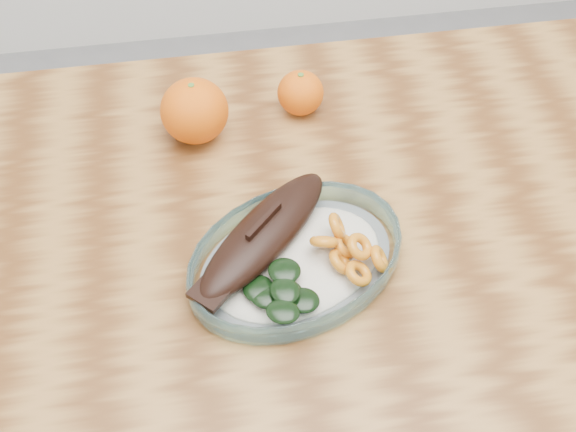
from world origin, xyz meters
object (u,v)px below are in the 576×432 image
at_px(orange_left, 194,111).
at_px(orange_right, 300,93).
at_px(plated_meal, 295,256).
at_px(dining_table, 363,297).

distance_m(orange_left, orange_right, 0.15).
xyz_separation_m(plated_meal, orange_left, (-0.09, 0.23, 0.03)).
relative_size(dining_table, plated_meal, 1.95).
height_order(plated_meal, orange_left, orange_left).
relative_size(dining_table, orange_left, 13.53).
xyz_separation_m(orange_left, orange_right, (0.14, 0.03, -0.01)).
xyz_separation_m(dining_table, orange_left, (-0.18, 0.22, 0.14)).
bearing_deg(plated_meal, orange_right, 55.95).
relative_size(orange_left, orange_right, 1.41).
distance_m(dining_table, orange_left, 0.32).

